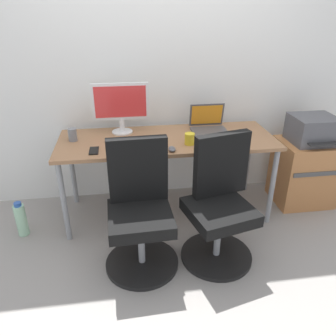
{
  "coord_description": "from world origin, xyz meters",
  "views": [
    {
      "loc": [
        -0.36,
        -2.59,
        1.75
      ],
      "look_at": [
        0.0,
        -0.05,
        0.48
      ],
      "focal_mm": 35.4,
      "sensor_mm": 36.0,
      "label": 1
    }
  ],
  "objects_px": {
    "printer": "(313,129)",
    "open_laptop": "(208,124)",
    "office_chair_left": "(140,212)",
    "office_chair_right": "(219,206)",
    "desktop_monitor": "(121,105)",
    "coffee_mug": "(190,139)",
    "side_cabinet": "(304,172)",
    "water_bottle_on_floor": "(21,219)"
  },
  "relations": [
    {
      "from": "side_cabinet",
      "to": "desktop_monitor",
      "type": "relative_size",
      "value": 1.29
    },
    {
      "from": "printer",
      "to": "water_bottle_on_floor",
      "type": "relative_size",
      "value": 1.29
    },
    {
      "from": "office_chair_right",
      "to": "printer",
      "type": "height_order",
      "value": "office_chair_right"
    },
    {
      "from": "office_chair_left",
      "to": "side_cabinet",
      "type": "height_order",
      "value": "office_chair_left"
    },
    {
      "from": "coffee_mug",
      "to": "office_chair_left",
      "type": "bearing_deg",
      "value": -133.89
    },
    {
      "from": "open_laptop",
      "to": "office_chair_left",
      "type": "bearing_deg",
      "value": -131.53
    },
    {
      "from": "office_chair_right",
      "to": "open_laptop",
      "type": "xyz_separation_m",
      "value": [
        0.09,
        0.76,
        0.36
      ]
    },
    {
      "from": "printer",
      "to": "open_laptop",
      "type": "bearing_deg",
      "value": 171.96
    },
    {
      "from": "coffee_mug",
      "to": "side_cabinet",
      "type": "bearing_deg",
      "value": 8.26
    },
    {
      "from": "side_cabinet",
      "to": "desktop_monitor",
      "type": "bearing_deg",
      "value": 173.79
    },
    {
      "from": "office_chair_left",
      "to": "side_cabinet",
      "type": "bearing_deg",
      "value": 21.41
    },
    {
      "from": "printer",
      "to": "office_chair_left",
      "type": "bearing_deg",
      "value": -158.62
    },
    {
      "from": "side_cabinet",
      "to": "water_bottle_on_floor",
      "type": "distance_m",
      "value": 2.58
    },
    {
      "from": "office_chair_left",
      "to": "coffee_mug",
      "type": "distance_m",
      "value": 0.73
    },
    {
      "from": "open_laptop",
      "to": "desktop_monitor",
      "type": "bearing_deg",
      "value": 175.97
    },
    {
      "from": "side_cabinet",
      "to": "printer",
      "type": "relative_size",
      "value": 1.55
    },
    {
      "from": "desktop_monitor",
      "to": "open_laptop",
      "type": "relative_size",
      "value": 1.55
    },
    {
      "from": "printer",
      "to": "coffee_mug",
      "type": "xyz_separation_m",
      "value": [
        -1.16,
        -0.17,
        0.04
      ]
    },
    {
      "from": "side_cabinet",
      "to": "open_laptop",
      "type": "xyz_separation_m",
      "value": [
        -0.93,
        0.13,
        0.48
      ]
    },
    {
      "from": "office_chair_right",
      "to": "desktop_monitor",
      "type": "relative_size",
      "value": 1.96
    },
    {
      "from": "desktop_monitor",
      "to": "coffee_mug",
      "type": "distance_m",
      "value": 0.67
    },
    {
      "from": "office_chair_right",
      "to": "coffee_mug",
      "type": "bearing_deg",
      "value": 106.68
    },
    {
      "from": "water_bottle_on_floor",
      "to": "open_laptop",
      "type": "bearing_deg",
      "value": 10.98
    },
    {
      "from": "water_bottle_on_floor",
      "to": "coffee_mug",
      "type": "xyz_separation_m",
      "value": [
        1.41,
        0.02,
        0.63
      ]
    },
    {
      "from": "open_laptop",
      "to": "water_bottle_on_floor",
      "type": "bearing_deg",
      "value": -169.02
    },
    {
      "from": "coffee_mug",
      "to": "water_bottle_on_floor",
      "type": "bearing_deg",
      "value": -179.23
    },
    {
      "from": "printer",
      "to": "desktop_monitor",
      "type": "relative_size",
      "value": 0.83
    },
    {
      "from": "office_chair_left",
      "to": "side_cabinet",
      "type": "relative_size",
      "value": 1.52
    },
    {
      "from": "water_bottle_on_floor",
      "to": "coffee_mug",
      "type": "bearing_deg",
      "value": 0.77
    },
    {
      "from": "side_cabinet",
      "to": "open_laptop",
      "type": "height_order",
      "value": "open_laptop"
    },
    {
      "from": "water_bottle_on_floor",
      "to": "coffee_mug",
      "type": "height_order",
      "value": "coffee_mug"
    },
    {
      "from": "office_chair_right",
      "to": "desktop_monitor",
      "type": "distance_m",
      "value": 1.19
    },
    {
      "from": "desktop_monitor",
      "to": "coffee_mug",
      "type": "bearing_deg",
      "value": -33.52
    },
    {
      "from": "side_cabinet",
      "to": "open_laptop",
      "type": "distance_m",
      "value": 1.05
    },
    {
      "from": "office_chair_left",
      "to": "office_chair_right",
      "type": "height_order",
      "value": "same"
    },
    {
      "from": "printer",
      "to": "coffee_mug",
      "type": "relative_size",
      "value": 4.35
    },
    {
      "from": "water_bottle_on_floor",
      "to": "open_laptop",
      "type": "xyz_separation_m",
      "value": [
        1.64,
        0.32,
        0.64
      ]
    },
    {
      "from": "open_laptop",
      "to": "coffee_mug",
      "type": "bearing_deg",
      "value": -127.54
    },
    {
      "from": "desktop_monitor",
      "to": "office_chair_right",
      "type": "bearing_deg",
      "value": -50.54
    },
    {
      "from": "office_chair_right",
      "to": "water_bottle_on_floor",
      "type": "distance_m",
      "value": 1.63
    },
    {
      "from": "water_bottle_on_floor",
      "to": "coffee_mug",
      "type": "relative_size",
      "value": 3.37
    },
    {
      "from": "open_laptop",
      "to": "coffee_mug",
      "type": "height_order",
      "value": "open_laptop"
    }
  ]
}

